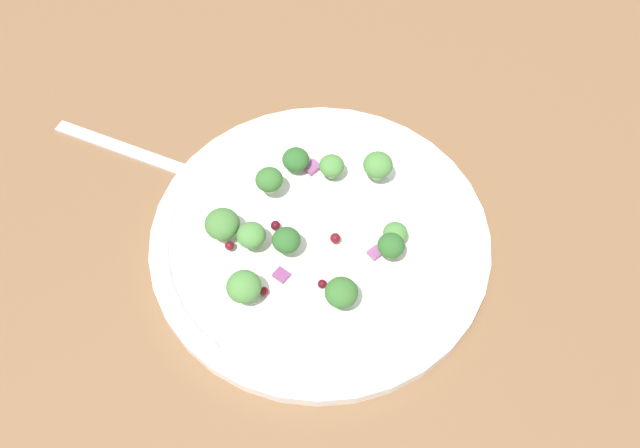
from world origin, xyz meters
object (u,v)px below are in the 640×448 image
object	(u,v)px
plate	(320,236)
broccoli_floret_0	(378,165)
broccoli_floret_1	(395,233)
broccoli_floret_2	(286,240)
fork	(155,159)

from	to	relation	value
plate	broccoli_floret_0	bearing A→B (deg)	94.57
plate	broccoli_floret_1	world-z (taller)	broccoli_floret_1
plate	broccoli_floret_2	world-z (taller)	broccoli_floret_2
plate	broccoli_floret_2	bearing A→B (deg)	-99.15
broccoli_floret_1	fork	bearing A→B (deg)	-158.05
plate	broccoli_floret_0	xyz separation A→B (cm)	(-0.59, 7.37, 2.36)
broccoli_floret_1	broccoli_floret_2	world-z (taller)	broccoli_floret_2
broccoli_floret_1	broccoli_floret_2	bearing A→B (deg)	-126.95
broccoli_floret_1	fork	xyz separation A→B (cm)	(-21.25, -8.56, -2.22)
broccoli_floret_0	broccoli_floret_2	size ratio (longest dim) A/B	1.11
broccoli_floret_1	fork	world-z (taller)	broccoli_floret_1
broccoli_floret_1	broccoli_floret_2	size ratio (longest dim) A/B	0.87
broccoli_floret_1	broccoli_floret_2	xyz separation A→B (cm)	(-5.24, -6.97, 0.70)
broccoli_floret_2	broccoli_floret_0	bearing A→B (deg)	90.42
broccoli_floret_0	broccoli_floret_1	distance (cm)	6.45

